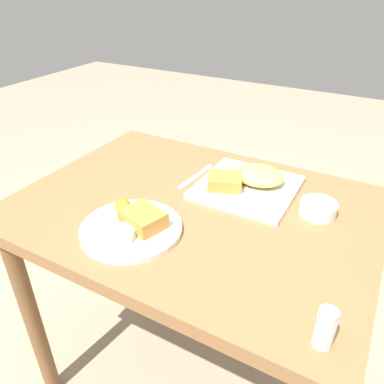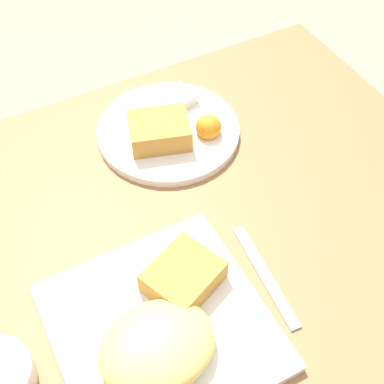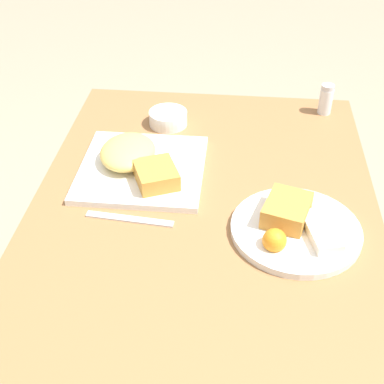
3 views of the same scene
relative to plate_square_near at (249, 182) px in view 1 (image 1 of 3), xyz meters
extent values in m
plane|color=gray|center=(0.10, 0.15, -0.77)|extent=(8.00, 8.00, 0.00)
cube|color=olive|center=(0.10, 0.15, -0.04)|extent=(0.94, 0.70, 0.04)
cylinder|color=brown|center=(-0.32, -0.14, -0.41)|extent=(0.05, 0.05, 0.71)
cylinder|color=brown|center=(0.51, -0.14, -0.41)|extent=(0.05, 0.05, 0.71)
cylinder|color=brown|center=(0.51, 0.44, -0.41)|extent=(0.05, 0.05, 0.71)
cube|color=white|center=(0.00, 0.01, -0.01)|extent=(0.27, 0.27, 0.01)
ellipsoid|color=#EAC660|center=(-0.02, -0.03, 0.01)|extent=(0.15, 0.12, 0.04)
cube|color=#C68938|center=(0.05, 0.05, 0.01)|extent=(0.12, 0.11, 0.04)
cylinder|color=white|center=(0.17, 0.33, -0.01)|extent=(0.25, 0.25, 0.01)
cube|color=#C68938|center=(0.15, 0.31, 0.01)|extent=(0.12, 0.10, 0.04)
cube|color=silver|center=(0.19, 0.37, 0.00)|extent=(0.12, 0.07, 0.02)
sphere|color=orange|center=(0.22, 0.29, 0.01)|extent=(0.04, 0.04, 0.04)
cylinder|color=white|center=(-0.21, 0.04, 0.00)|extent=(0.09, 0.09, 0.04)
cylinder|color=#D1B775|center=(-0.21, 0.04, 0.01)|extent=(0.08, 0.08, 0.00)
cylinder|color=white|center=(-0.30, 0.43, 0.01)|extent=(0.03, 0.03, 0.07)
cylinder|color=white|center=(-0.30, 0.43, 0.00)|extent=(0.03, 0.03, 0.04)
cylinder|color=silver|center=(-0.30, 0.43, 0.05)|extent=(0.03, 0.03, 0.01)
cube|color=silver|center=(0.16, 0.01, -0.02)|extent=(0.03, 0.17, 0.00)
camera|label=1|loc=(-0.31, 0.89, 0.52)|focal=35.00mm
camera|label=2|loc=(-0.11, -0.28, 0.63)|focal=50.00mm
camera|label=3|loc=(0.94, 0.21, 0.66)|focal=50.00mm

